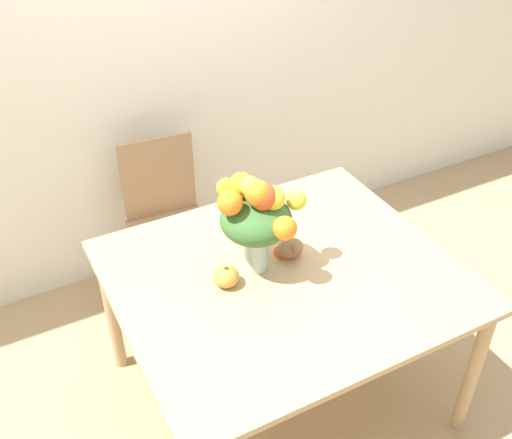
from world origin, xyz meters
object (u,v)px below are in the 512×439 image
object	(u,v)px
flower_vase	(256,214)
turkey_figurine	(288,246)
dining_chair_near_window	(169,222)
pumpkin	(226,277)

from	to	relation	value
flower_vase	turkey_figurine	size ratio (longest dim) A/B	2.88
flower_vase	dining_chair_near_window	xyz separation A→B (m)	(-0.08, 0.86, -0.56)
pumpkin	dining_chair_near_window	bearing A→B (deg)	85.42
turkey_figurine	dining_chair_near_window	bearing A→B (deg)	106.08
flower_vase	turkey_figurine	world-z (taller)	flower_vase
pumpkin	turkey_figurine	size ratio (longest dim) A/B	0.68
flower_vase	dining_chair_near_window	world-z (taller)	flower_vase
dining_chair_near_window	flower_vase	bearing A→B (deg)	-80.39
pumpkin	turkey_figurine	world-z (taller)	pumpkin
turkey_figurine	flower_vase	bearing A→B (deg)	-176.43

